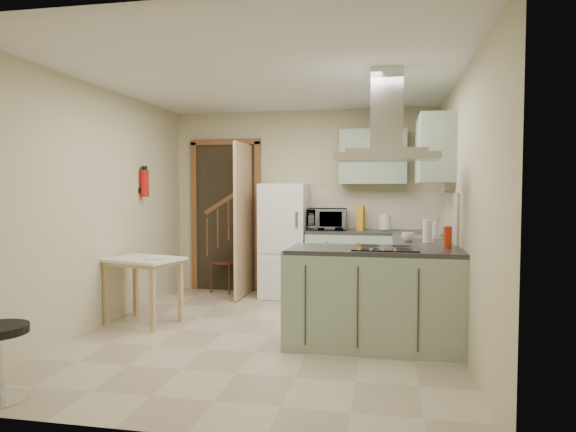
% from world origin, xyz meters
% --- Properties ---
extents(floor, '(4.20, 4.20, 0.00)m').
position_xyz_m(floor, '(0.00, 0.00, 0.00)').
color(floor, '#B5A88D').
rests_on(floor, ground).
extents(ceiling, '(4.20, 4.20, 0.00)m').
position_xyz_m(ceiling, '(0.00, 0.00, 2.50)').
color(ceiling, silver).
rests_on(ceiling, back_wall).
extents(back_wall, '(3.60, 0.00, 3.60)m').
position_xyz_m(back_wall, '(0.00, 2.10, 1.25)').
color(back_wall, beige).
rests_on(back_wall, floor).
extents(left_wall, '(0.00, 4.20, 4.20)m').
position_xyz_m(left_wall, '(-1.80, 0.00, 1.25)').
color(left_wall, beige).
rests_on(left_wall, floor).
extents(right_wall, '(0.00, 4.20, 4.20)m').
position_xyz_m(right_wall, '(1.80, 0.00, 1.25)').
color(right_wall, beige).
rests_on(right_wall, floor).
extents(doorway, '(1.10, 0.12, 2.10)m').
position_xyz_m(doorway, '(-1.10, 2.07, 1.05)').
color(doorway, brown).
rests_on(doorway, floor).
extents(fridge, '(0.60, 0.60, 1.50)m').
position_xyz_m(fridge, '(-0.20, 1.80, 0.75)').
color(fridge, white).
rests_on(fridge, floor).
extents(counter_back, '(1.08, 0.60, 0.90)m').
position_xyz_m(counter_back, '(0.66, 1.80, 0.45)').
color(counter_back, '#9EB2A0').
rests_on(counter_back, floor).
extents(counter_right, '(0.60, 1.95, 0.90)m').
position_xyz_m(counter_right, '(1.50, 1.12, 0.45)').
color(counter_right, '#9EB2A0').
rests_on(counter_right, floor).
extents(splashback, '(1.68, 0.02, 0.50)m').
position_xyz_m(splashback, '(0.96, 2.09, 1.15)').
color(splashback, beige).
rests_on(splashback, counter_back).
extents(wall_cabinet_back, '(0.85, 0.35, 0.70)m').
position_xyz_m(wall_cabinet_back, '(0.95, 1.93, 1.85)').
color(wall_cabinet_back, '#9EB2A0').
rests_on(wall_cabinet_back, back_wall).
extents(wall_cabinet_right, '(0.35, 0.90, 0.70)m').
position_xyz_m(wall_cabinet_right, '(1.62, 0.85, 1.85)').
color(wall_cabinet_right, '#9EB2A0').
rests_on(wall_cabinet_right, right_wall).
extents(peninsula, '(1.55, 0.65, 0.90)m').
position_xyz_m(peninsula, '(1.02, -0.18, 0.45)').
color(peninsula, '#9EB2A0').
rests_on(peninsula, floor).
extents(hob, '(0.58, 0.50, 0.01)m').
position_xyz_m(hob, '(1.12, -0.18, 0.91)').
color(hob, black).
rests_on(hob, peninsula).
extents(extractor_hood, '(0.90, 0.55, 0.10)m').
position_xyz_m(extractor_hood, '(1.12, -0.18, 1.72)').
color(extractor_hood, silver).
rests_on(extractor_hood, ceiling).
extents(sink, '(0.45, 0.40, 0.01)m').
position_xyz_m(sink, '(1.50, 0.95, 0.91)').
color(sink, silver).
rests_on(sink, counter_right).
extents(fire_extinguisher, '(0.10, 0.10, 0.32)m').
position_xyz_m(fire_extinguisher, '(-1.74, 0.90, 1.50)').
color(fire_extinguisher, '#B2140F').
rests_on(fire_extinguisher, left_wall).
extents(drop_leaf_table, '(0.87, 0.74, 0.70)m').
position_xyz_m(drop_leaf_table, '(-1.41, 0.17, 0.35)').
color(drop_leaf_table, tan).
rests_on(drop_leaf_table, floor).
extents(bentwood_chair, '(0.47, 0.47, 0.85)m').
position_xyz_m(bentwood_chair, '(-1.05, 1.94, 0.42)').
color(bentwood_chair, '#452F17').
rests_on(bentwood_chair, floor).
extents(microwave, '(0.52, 0.37, 0.28)m').
position_xyz_m(microwave, '(0.36, 1.84, 1.04)').
color(microwave, black).
rests_on(microwave, counter_back).
extents(kettle, '(0.18, 0.18, 0.22)m').
position_xyz_m(kettle, '(1.11, 1.78, 1.01)').
color(kettle, silver).
rests_on(kettle, counter_back).
extents(cereal_box, '(0.10, 0.21, 0.31)m').
position_xyz_m(cereal_box, '(0.80, 1.89, 1.05)').
color(cereal_box, orange).
rests_on(cereal_box, counter_back).
extents(soap_bottle, '(0.11, 0.11, 0.19)m').
position_xyz_m(soap_bottle, '(1.68, 1.19, 0.99)').
color(soap_bottle, '#AAA7B3').
rests_on(soap_bottle, counter_right).
extents(paper_towel, '(0.12, 0.12, 0.24)m').
position_xyz_m(paper_towel, '(1.53, 0.38, 1.02)').
color(paper_towel, silver).
rests_on(paper_towel, counter_right).
extents(cup, '(0.14, 0.14, 0.09)m').
position_xyz_m(cup, '(1.35, 0.46, 0.95)').
color(cup, silver).
rests_on(cup, counter_right).
extents(red_bottle, '(0.09, 0.09, 0.20)m').
position_xyz_m(red_bottle, '(1.68, -0.06, 1.00)').
color(red_bottle, red).
rests_on(red_bottle, peninsula).
extents(book, '(0.23, 0.27, 0.11)m').
position_xyz_m(book, '(-1.33, 0.11, 0.76)').
color(book, '#A64A37').
rests_on(book, drop_leaf_table).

